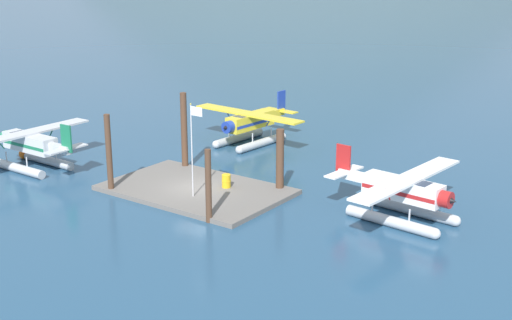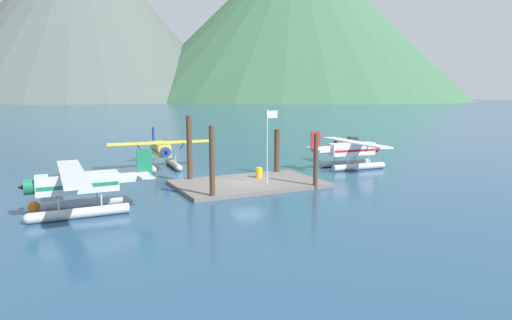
# 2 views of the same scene
# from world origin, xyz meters

# --- Properties ---
(ground_plane) EXTENTS (1200.00, 1200.00, 0.00)m
(ground_plane) POSITION_xyz_m (0.00, 0.00, 0.00)
(ground_plane) COLOR navy
(dock_platform) EXTENTS (11.75, 7.46, 0.30)m
(dock_platform) POSITION_xyz_m (0.00, 0.00, 0.15)
(dock_platform) COLOR #66605B
(dock_platform) RESTS_ON ground
(piling_near_left) EXTENTS (0.38, 0.38, 5.25)m
(piling_near_left) POSITION_xyz_m (-4.41, -3.34, 2.63)
(piling_near_left) COLOR #4C3323
(piling_near_left) RESTS_ON ground
(piling_near_right) EXTENTS (0.36, 0.36, 4.40)m
(piling_near_right) POSITION_xyz_m (4.10, -3.62, 2.20)
(piling_near_right) COLOR #4C3323
(piling_near_right) RESTS_ON ground
(piling_far_left) EXTENTS (0.46, 0.46, 5.65)m
(piling_far_left) POSITION_xyz_m (-3.89, 3.36, 2.83)
(piling_far_left) COLOR #4C3323
(piling_far_left) RESTS_ON ground
(piling_far_right) EXTENTS (0.51, 0.51, 4.23)m
(piling_far_right) POSITION_xyz_m (4.45, 3.23, 2.12)
(piling_far_right) COLOR #4C3323
(piling_far_right) RESTS_ON ground
(flagpole) EXTENTS (0.95, 0.10, 5.99)m
(flagpole) POSITION_xyz_m (1.10, -1.40, 4.03)
(flagpole) COLOR silver
(flagpole) RESTS_ON dock_platform
(fuel_drum) EXTENTS (0.62, 0.62, 0.88)m
(fuel_drum) POSITION_xyz_m (1.59, 1.22, 0.74)
(fuel_drum) COLOR gold
(fuel_drum) RESTS_ON dock_platform
(mooring_buoy) EXTENTS (0.79, 0.79, 0.79)m
(mooring_buoy) POSITION_xyz_m (-15.70, -1.79, 0.39)
(mooring_buoy) COLOR orange
(mooring_buoy) RESTS_ON ground
(seaplane_silver_port_aft) EXTENTS (7.98, 10.41, 3.84)m
(seaplane_silver_port_aft) POSITION_xyz_m (-13.19, -2.97, 1.58)
(seaplane_silver_port_aft) COLOR #B7BABF
(seaplane_silver_port_aft) RESTS_ON ground
(seaplane_yellow_bow_left) EXTENTS (10.47, 7.97, 3.84)m
(seaplane_yellow_bow_left) POSITION_xyz_m (-4.23, 11.80, 1.58)
(seaplane_yellow_bow_left) COLOR #B7BABF
(seaplane_yellow_bow_left) RESTS_ON ground
(seaplane_white_stbd_fwd) EXTENTS (7.96, 10.49, 3.84)m
(seaplane_white_stbd_fwd) POSITION_xyz_m (13.08, 3.14, 1.58)
(seaplane_white_stbd_fwd) COLOR #B7BABF
(seaplane_white_stbd_fwd) RESTS_ON ground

